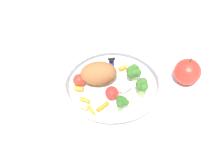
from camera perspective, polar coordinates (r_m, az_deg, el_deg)
The scene contains 4 objects.
ground_plane at distance 0.68m, azimuth 1.68°, elevation -1.06°, with size 2.40×2.40×0.00m, color white.
food_container at distance 0.65m, azimuth -0.28°, elevation 0.48°, with size 0.26×0.26×0.07m.
loose_apple at distance 0.70m, azimuth 16.38°, elevation 2.59°, with size 0.07×0.07×0.08m.
folded_napkin at distance 0.77m, azimuth -20.58°, elevation 3.03°, with size 0.14×0.13×0.01m, color white.
Camera 1 is at (-0.02, -0.44, 0.52)m, focal length 41.17 mm.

